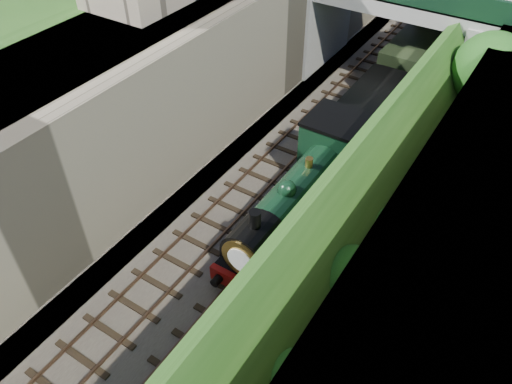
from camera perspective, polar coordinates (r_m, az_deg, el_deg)
ground at (r=18.69m, az=-13.38°, el=-19.98°), size 160.00×160.00×0.00m
trackbed at (r=30.74m, az=12.80°, el=9.15°), size 10.00×90.00×0.20m
retaining_wall at (r=31.08m, az=4.05°, el=17.60°), size 1.00×90.00×7.00m
street_plateau_left at (r=32.76m, az=-1.58°, el=18.98°), size 6.00×90.00×7.00m
embankment_slope at (r=24.86m, az=20.65°, el=6.41°), size 4.56×90.00×6.36m
track_left at (r=31.25m, az=9.44°, el=10.54°), size 2.50×90.00×0.20m
track_right at (r=30.38m, az=14.92°, el=8.64°), size 2.50×90.00×0.20m
road_bridge at (r=32.17m, az=18.40°, el=17.66°), size 16.00×6.40×7.25m
tree at (r=26.86m, az=25.45°, el=12.30°), size 3.60×3.80×6.60m
locomotive at (r=21.44m, az=5.58°, el=-0.19°), size 3.10×10.22×3.83m
tender at (r=27.11m, az=13.04°, el=8.16°), size 2.70×6.00×3.05m
coach_front at (r=37.85m, az=20.83°, el=17.25°), size 2.90×18.00×3.70m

